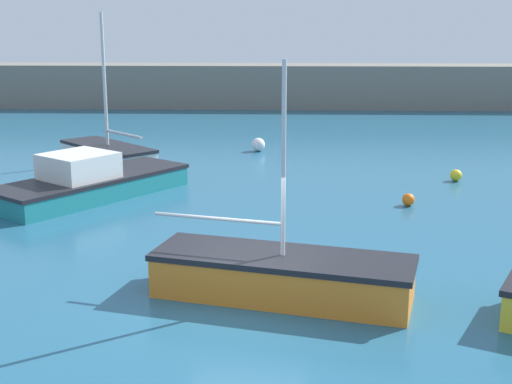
% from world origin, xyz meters
% --- Properties ---
extents(ground_plane, '(120.00, 120.00, 0.20)m').
position_xyz_m(ground_plane, '(0.00, 0.00, -0.10)').
color(ground_plane, '#235B7A').
extents(harbor_breakwater, '(56.42, 3.06, 2.67)m').
position_xyz_m(harbor_breakwater, '(0.00, 31.52, 1.33)').
color(harbor_breakwater, slate).
rests_on(harbor_breakwater, ground_plane).
extents(sailboat_tall_mast, '(4.41, 4.45, 5.72)m').
position_xyz_m(sailboat_tall_mast, '(-6.09, 13.70, 0.40)').
color(sailboat_tall_mast, white).
rests_on(sailboat_tall_mast, ground_plane).
extents(sailboat_short_mast, '(5.50, 2.94, 4.77)m').
position_xyz_m(sailboat_short_mast, '(0.71, 0.06, 0.46)').
color(sailboat_short_mast, orange).
rests_on(sailboat_short_mast, ground_plane).
extents(motorboat_with_cabin, '(5.65, 6.50, 1.48)m').
position_xyz_m(motorboat_with_cabin, '(-5.34, 8.05, 0.52)').
color(motorboat_with_cabin, teal).
rests_on(motorboat_with_cabin, ground_plane).
extents(mooring_buoy_white, '(0.57, 0.57, 0.57)m').
position_xyz_m(mooring_buoy_white, '(-0.29, 16.26, 0.29)').
color(mooring_buoy_white, white).
rests_on(mooring_buoy_white, ground_plane).
extents(mooring_buoy_orange, '(0.38, 0.38, 0.38)m').
position_xyz_m(mooring_buoy_orange, '(4.52, 7.42, 0.19)').
color(mooring_buoy_orange, orange).
rests_on(mooring_buoy_orange, ground_plane).
extents(mooring_buoy_yellow, '(0.41, 0.41, 0.41)m').
position_xyz_m(mooring_buoy_yellow, '(6.75, 10.85, 0.20)').
color(mooring_buoy_yellow, yellow).
rests_on(mooring_buoy_yellow, ground_plane).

